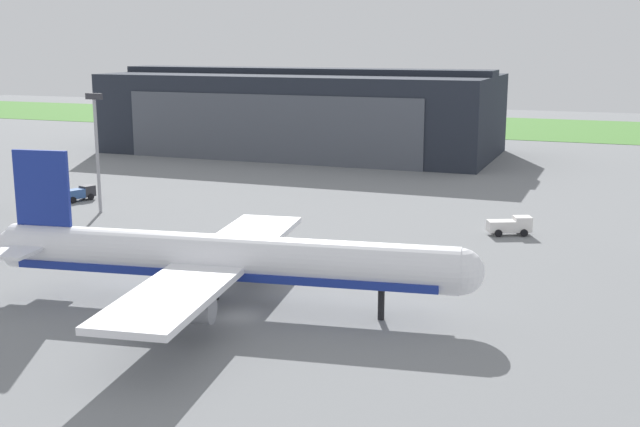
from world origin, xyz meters
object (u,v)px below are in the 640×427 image
Objects in this scene: maintenance_hangar at (302,112)px; baggage_tug at (511,225)px; apron_light_mast at (97,142)px; airliner_near_right at (224,259)px; fuel_bowser at (79,193)px.

baggage_tug is at bearing -49.46° from maintenance_hangar.
baggage_tug is 0.34× the size of apron_light_mast.
apron_light_mast is (-34.27, 29.71, 5.20)m from airliner_near_right.
apron_light_mast is at bearing -172.95° from baggage_tug.
airliner_near_right is 8.21× the size of fuel_bowser.
fuel_bowser is at bearing -179.25° from baggage_tug.
fuel_bowser is 12.98m from apron_light_mast.
fuel_bowser is (-61.63, -0.81, -0.05)m from baggage_tug.
fuel_bowser is at bearing -99.79° from maintenance_hangar.
airliner_near_right is at bearing -40.92° from apron_light_mast.
airliner_near_right is 45.65m from apron_light_mast.
airliner_near_right is (31.72, -96.19, -3.81)m from maintenance_hangar.
maintenance_hangar is 4.92× the size of apron_light_mast.
maintenance_hangar reaches higher than airliner_near_right.
fuel_bowser is 0.33× the size of apron_light_mast.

